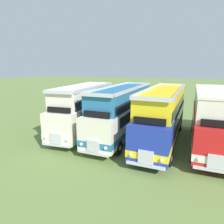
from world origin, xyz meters
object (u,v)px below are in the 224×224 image
(bus_first_in_row, at_px, (85,108))
(bus_second_in_row, at_px, (123,110))
(bus_third_in_row, at_px, (163,114))
(bus_fourth_in_row, at_px, (211,116))

(bus_first_in_row, bearing_deg, bus_second_in_row, 7.05)
(bus_third_in_row, bearing_deg, bus_fourth_in_row, 6.61)
(bus_first_in_row, distance_m, bus_second_in_row, 3.64)
(bus_third_in_row, bearing_deg, bus_first_in_row, -179.69)
(bus_third_in_row, height_order, bus_fourth_in_row, bus_third_in_row)
(bus_first_in_row, bearing_deg, bus_fourth_in_row, 2.42)
(bus_first_in_row, xyz_separation_m, bus_third_in_row, (7.22, 0.04, 0.01))
(bus_second_in_row, height_order, bus_third_in_row, same)
(bus_first_in_row, distance_m, bus_third_in_row, 7.22)
(bus_second_in_row, bearing_deg, bus_third_in_row, -6.46)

